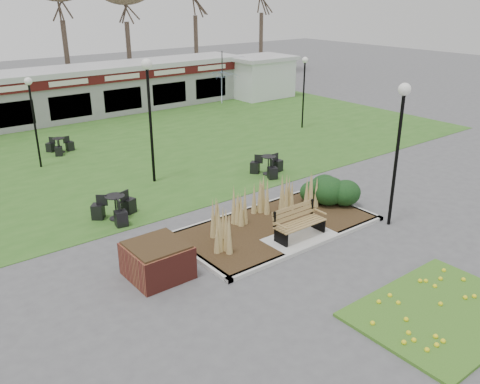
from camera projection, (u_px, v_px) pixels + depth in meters
ground at (303, 242)px, 15.29m from camera, size 100.00×100.00×0.00m
lawn at (124, 150)px, 24.06m from camera, size 34.00×16.00×0.02m
flower_bed at (442, 311)px, 11.90m from camera, size 4.20×3.00×0.16m
planting_bed at (302, 207)px, 16.87m from camera, size 6.75×3.40×1.27m
park_bench at (298, 222)px, 15.25m from camera, size 1.70×0.66×0.93m
brick_planter at (157, 260)px, 13.32m from camera, size 1.50×1.50×0.95m
food_pavilion at (60, 94)px, 29.35m from camera, size 24.60×3.40×2.90m
service_hut at (260, 76)px, 35.65m from camera, size 4.40×3.40×2.83m
lamp_post_near_left at (400, 124)px, 15.24m from camera, size 0.38×0.38×4.55m
lamp_post_mid_left at (31, 103)px, 20.74m from camera, size 0.32×0.32×3.82m
lamp_post_mid_right at (149, 94)px, 18.86m from camera, size 0.40×0.40×4.77m
lamp_post_far_right at (304, 77)px, 26.98m from camera, size 0.32×0.32×3.82m
bistro_set_a at (116, 211)px, 16.72m from camera, size 1.52×1.45×0.82m
bistro_set_b at (60, 148)px, 23.60m from camera, size 1.18×1.29×0.69m
bistro_set_c at (268, 168)px, 20.81m from camera, size 1.33×1.45×0.77m
patio_umbrella at (222, 87)px, 30.22m from camera, size 2.78×2.80×2.68m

